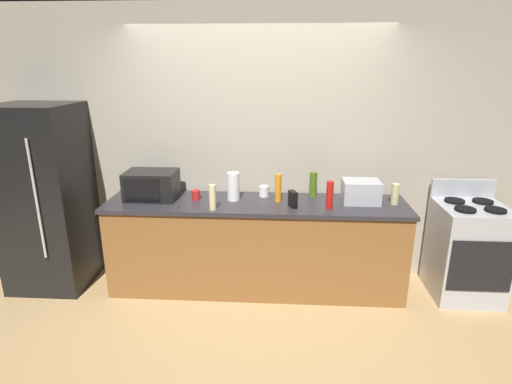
# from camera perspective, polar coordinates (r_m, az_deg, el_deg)

# --- Properties ---
(ground_plane) EXTENTS (8.00, 8.00, 0.00)m
(ground_plane) POSITION_cam_1_polar(r_m,az_deg,el_deg) (3.90, -0.39, -15.98)
(ground_plane) COLOR tan
(back_wall) EXTENTS (6.40, 0.10, 2.70)m
(back_wall) POSITION_cam_1_polar(r_m,az_deg,el_deg) (4.14, 0.36, 6.33)
(back_wall) COLOR #B2A893
(back_wall) RESTS_ON ground_plane
(counter_run) EXTENTS (2.84, 0.64, 0.90)m
(counter_run) POSITION_cam_1_polar(r_m,az_deg,el_deg) (4.03, 0.00, -7.46)
(counter_run) COLOR brown
(counter_run) RESTS_ON ground_plane
(refrigerator) EXTENTS (0.72, 0.73, 1.80)m
(refrigerator) POSITION_cam_1_polar(r_m,az_deg,el_deg) (4.48, -27.19, -0.72)
(refrigerator) COLOR black
(refrigerator) RESTS_ON ground_plane
(stove_range) EXTENTS (0.60, 0.61, 1.08)m
(stove_range) POSITION_cam_1_polar(r_m,az_deg,el_deg) (4.39, 27.28, -7.22)
(stove_range) COLOR #B7BABF
(stove_range) RESTS_ON ground_plane
(microwave) EXTENTS (0.48, 0.35, 0.27)m
(microwave) POSITION_cam_1_polar(r_m,az_deg,el_deg) (4.05, -14.34, 0.94)
(microwave) COLOR black
(microwave) RESTS_ON counter_run
(toaster_oven) EXTENTS (0.34, 0.26, 0.21)m
(toaster_oven) POSITION_cam_1_polar(r_m,az_deg,el_deg) (3.95, 14.39, 0.06)
(toaster_oven) COLOR #B7BABF
(toaster_oven) RESTS_ON counter_run
(paper_towel_roll) EXTENTS (0.12, 0.12, 0.27)m
(paper_towel_roll) POSITION_cam_1_polar(r_m,az_deg,el_deg) (3.89, -3.17, 0.77)
(paper_towel_roll) COLOR white
(paper_towel_roll) RESTS_ON counter_run
(cordless_phone) EXTENTS (0.09, 0.12, 0.15)m
(cordless_phone) POSITION_cam_1_polar(r_m,az_deg,el_deg) (3.72, 5.15, -1.00)
(cordless_phone) COLOR black
(cordless_phone) RESTS_ON counter_run
(bottle_hot_sauce) EXTENTS (0.06, 0.06, 0.25)m
(bottle_hot_sauce) POSITION_cam_1_polar(r_m,az_deg,el_deg) (3.72, 10.23, -0.39)
(bottle_hot_sauce) COLOR red
(bottle_hot_sauce) RESTS_ON counter_run
(bottle_dish_soap) EXTENTS (0.06, 0.06, 0.27)m
(bottle_dish_soap) POSITION_cam_1_polar(r_m,az_deg,el_deg) (3.85, 3.11, 0.57)
(bottle_dish_soap) COLOR orange
(bottle_dish_soap) RESTS_ON counter_run
(bottle_hand_soap) EXTENTS (0.06, 0.06, 0.23)m
(bottle_hand_soap) POSITION_cam_1_polar(r_m,az_deg,el_deg) (3.64, -6.07, -0.76)
(bottle_hand_soap) COLOR beige
(bottle_hand_soap) RESTS_ON counter_run
(bottle_vinegar) EXTENTS (0.07, 0.07, 0.20)m
(bottle_vinegar) POSITION_cam_1_polar(r_m,az_deg,el_deg) (3.99, 18.79, -0.26)
(bottle_vinegar) COLOR beige
(bottle_vinegar) RESTS_ON counter_run
(bottle_olive_oil) EXTENTS (0.07, 0.07, 0.25)m
(bottle_olive_oil) POSITION_cam_1_polar(r_m,az_deg,el_deg) (4.03, 7.95, 1.06)
(bottle_olive_oil) COLOR #4C6B19
(bottle_olive_oil) RESTS_ON counter_run
(mug_white) EXTENTS (0.10, 0.10, 0.10)m
(mug_white) POSITION_cam_1_polar(r_m,az_deg,el_deg) (4.02, 1.11, 0.12)
(mug_white) COLOR white
(mug_white) RESTS_ON counter_run
(mug_red) EXTENTS (0.08, 0.08, 0.09)m
(mug_red) POSITION_cam_1_polar(r_m,az_deg,el_deg) (3.96, -8.36, -0.41)
(mug_red) COLOR red
(mug_red) RESTS_ON counter_run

